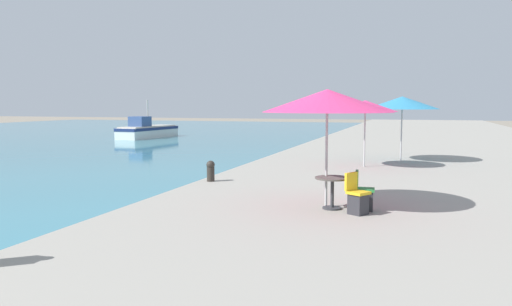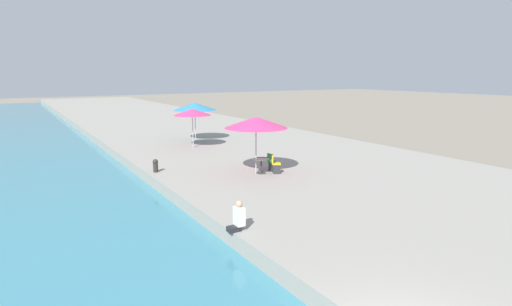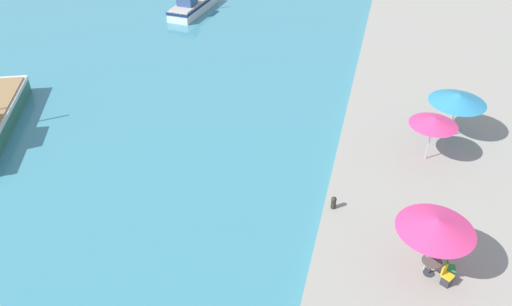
{
  "view_description": "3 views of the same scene",
  "coord_description": "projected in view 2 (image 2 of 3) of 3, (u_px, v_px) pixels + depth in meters",
  "views": [
    {
      "loc": [
        6.5,
        1.14,
        2.99
      ],
      "look_at": [
        1.5,
        16.79,
        1.38
      ],
      "focal_mm": 35.0,
      "sensor_mm": 36.0,
      "label": 1
    },
    {
      "loc": [
        -5.48,
        -3.44,
        5.37
      ],
      "look_at": [
        4.55,
        12.67,
        1.58
      ],
      "focal_mm": 28.0,
      "sensor_mm": 36.0,
      "label": 2
    },
    {
      "loc": [
        1.49,
        -2.5,
        16.28
      ],
      "look_at": [
        -4.0,
        18.0,
        1.18
      ],
      "focal_mm": 35.0,
      "sensor_mm": 36.0,
      "label": 3
    }
  ],
  "objects": [
    {
      "name": "cafe_umbrella_white",
      "position": [
        192.0,
        112.0,
        25.81
      ],
      "size": [
        2.47,
        2.47,
        2.56
      ],
      "color": "#B7B7B7",
      "rests_on": "quay_promenade"
    },
    {
      "name": "mooring_bollard",
      "position": [
        156.0,
        165.0,
        19.66
      ],
      "size": [
        0.26,
        0.26,
        0.65
      ],
      "color": "#2D2823",
      "rests_on": "quay_promenade"
    },
    {
      "name": "person_at_quay",
      "position": [
        238.0,
        217.0,
        12.33
      ],
      "size": [
        0.52,
        0.36,
        0.96
      ],
      "color": "#232328",
      "rests_on": "quay_promenade"
    },
    {
      "name": "cafe_table",
      "position": [
        261.0,
        163.0,
        19.37
      ],
      "size": [
        0.8,
        0.8,
        0.74
      ],
      "color": "#333338",
      "rests_on": "quay_promenade"
    },
    {
      "name": "cafe_umbrella_pink",
      "position": [
        256.0,
        122.0,
        19.06
      ],
      "size": [
        3.04,
        3.04,
        2.76
      ],
      "color": "#B7B7B7",
      "rests_on": "quay_promenade"
    },
    {
      "name": "quay_promenade",
      "position": [
        161.0,
        123.0,
        41.64
      ],
      "size": [
        16.0,
        90.0,
        0.58
      ],
      "color": "gray",
      "rests_on": "ground_plane"
    },
    {
      "name": "cafe_chair_left",
      "position": [
        276.0,
        167.0,
        19.41
      ],
      "size": [
        0.58,
        0.57,
        0.91
      ],
      "rotation": [
        0.0,
        0.0,
        4.16
      ],
      "color": "#2D2D33",
      "rests_on": "quay_promenade"
    },
    {
      "name": "cafe_chair_right",
      "position": [
        273.0,
        165.0,
        19.83
      ],
      "size": [
        0.46,
        0.43,
        0.91
      ],
      "rotation": [
        0.0,
        0.0,
        -1.5
      ],
      "color": "#2D2D33",
      "rests_on": "quay_promenade"
    },
    {
      "name": "cafe_umbrella_striped",
      "position": [
        195.0,
        106.0,
        28.61
      ],
      "size": [
        3.08,
        3.08,
        2.74
      ],
      "color": "#B7B7B7",
      "rests_on": "quay_promenade"
    }
  ]
}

